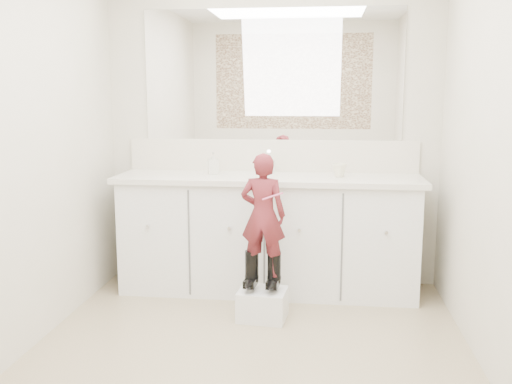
# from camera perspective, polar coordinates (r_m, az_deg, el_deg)

# --- Properties ---
(floor) EXTENTS (3.00, 3.00, 0.00)m
(floor) POSITION_cam_1_polar(r_m,az_deg,el_deg) (3.36, -0.93, -16.61)
(floor) COLOR #867B57
(floor) RESTS_ON ground
(wall_back) EXTENTS (2.60, 0.00, 2.60)m
(wall_back) POSITION_cam_1_polar(r_m,az_deg,el_deg) (4.51, 1.60, 6.03)
(wall_back) COLOR beige
(wall_back) RESTS_ON floor
(wall_front) EXTENTS (2.60, 0.00, 2.60)m
(wall_front) POSITION_cam_1_polar(r_m,az_deg,el_deg) (1.57, -8.44, -1.13)
(wall_front) COLOR beige
(wall_front) RESTS_ON floor
(wall_left) EXTENTS (0.00, 3.00, 3.00)m
(wall_left) POSITION_cam_1_polar(r_m,az_deg,el_deg) (3.45, -22.97, 4.11)
(wall_left) COLOR beige
(wall_left) RESTS_ON floor
(wall_right) EXTENTS (0.00, 3.00, 3.00)m
(wall_right) POSITION_cam_1_polar(r_m,az_deg,el_deg) (3.13, 23.36, 3.58)
(wall_right) COLOR beige
(wall_right) RESTS_ON floor
(vanity_cabinet) EXTENTS (2.20, 0.55, 0.85)m
(vanity_cabinet) POSITION_cam_1_polar(r_m,az_deg,el_deg) (4.36, 1.22, -4.42)
(vanity_cabinet) COLOR silver
(vanity_cabinet) RESTS_ON floor
(countertop) EXTENTS (2.28, 0.58, 0.04)m
(countertop) POSITION_cam_1_polar(r_m,az_deg,el_deg) (4.26, 1.22, 1.34)
(countertop) COLOR beige
(countertop) RESTS_ON vanity_cabinet
(backsplash) EXTENTS (2.28, 0.03, 0.25)m
(backsplash) POSITION_cam_1_polar(r_m,az_deg,el_deg) (4.51, 1.57, 3.67)
(backsplash) COLOR beige
(backsplash) RESTS_ON countertop
(mirror) EXTENTS (2.00, 0.02, 1.00)m
(mirror) POSITION_cam_1_polar(r_m,az_deg,el_deg) (4.49, 1.61, 11.62)
(mirror) COLOR white
(mirror) RESTS_ON wall_back
(dot_panel) EXTENTS (2.00, 0.01, 1.20)m
(dot_panel) POSITION_cam_1_polar(r_m,az_deg,el_deg) (1.56, -8.77, 15.43)
(dot_panel) COLOR #472819
(dot_panel) RESTS_ON wall_front
(faucet) EXTENTS (0.08, 0.08, 0.10)m
(faucet) POSITION_cam_1_polar(r_m,az_deg,el_deg) (4.41, 1.43, 2.55)
(faucet) COLOR silver
(faucet) RESTS_ON countertop
(cup) EXTENTS (0.12, 0.12, 0.10)m
(cup) POSITION_cam_1_polar(r_m,az_deg,el_deg) (4.26, 8.34, 2.17)
(cup) COLOR beige
(cup) RESTS_ON countertop
(soap_bottle) EXTENTS (0.10, 0.10, 0.17)m
(soap_bottle) POSITION_cam_1_polar(r_m,az_deg,el_deg) (4.37, -4.29, 2.92)
(soap_bottle) COLOR beige
(soap_bottle) RESTS_ON countertop
(step_stool) EXTENTS (0.34, 0.29, 0.20)m
(step_stool) POSITION_cam_1_polar(r_m,az_deg,el_deg) (3.90, 0.66, -11.17)
(step_stool) COLOR silver
(step_stool) RESTS_ON floor
(boot_left) EXTENTS (0.11, 0.18, 0.26)m
(boot_left) POSITION_cam_1_polar(r_m,az_deg,el_deg) (3.85, -0.43, -7.79)
(boot_left) COLOR black
(boot_left) RESTS_ON step_stool
(boot_right) EXTENTS (0.11, 0.18, 0.26)m
(boot_right) POSITION_cam_1_polar(r_m,az_deg,el_deg) (3.84, 1.82, -7.87)
(boot_right) COLOR black
(boot_right) RESTS_ON step_stool
(toddler) EXTENTS (0.32, 0.22, 0.82)m
(toddler) POSITION_cam_1_polar(r_m,az_deg,el_deg) (3.74, 0.71, -2.31)
(toddler) COLOR #992F34
(toddler) RESTS_ON step_stool
(toothbrush) EXTENTS (0.14, 0.02, 0.06)m
(toothbrush) POSITION_cam_1_polar(r_m,az_deg,el_deg) (3.63, 1.67, -0.43)
(toothbrush) COLOR #E15787
(toothbrush) RESTS_ON toddler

